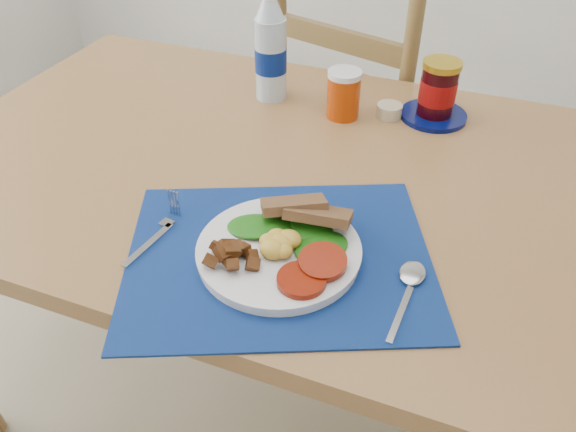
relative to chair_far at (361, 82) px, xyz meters
The scene contains 10 objects.
table 0.67m from the chair_far, 90.99° to the right, with size 1.40×0.90×0.75m.
chair_far is the anchor object (origin of this frame).
placemat 0.93m from the chair_far, 83.42° to the right, with size 0.48×0.37×0.00m, color black.
breakfast_plate 0.94m from the chair_far, 83.76° to the right, with size 0.26×0.26×0.06m.
fork 0.95m from the chair_far, 96.04° to the right, with size 0.03×0.17×0.00m.
spoon 0.97m from the chair_far, 71.23° to the right, with size 0.04×0.17×0.00m.
water_bottle 0.49m from the chair_far, 105.75° to the right, with size 0.07×0.07×0.25m.
juice_glass 0.48m from the chair_far, 81.48° to the right, with size 0.07×0.07×0.10m, color #A83104.
ramekin 0.46m from the chair_far, 68.05° to the right, with size 0.06×0.06×0.03m, color #BCAE8A.
jam_on_saucer 0.49m from the chair_far, 55.68° to the right, with size 0.14×0.14×0.13m.
Camera 1 is at (0.37, -0.66, 1.36)m, focal length 35.00 mm.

